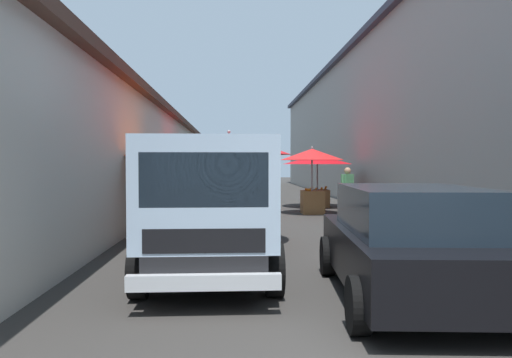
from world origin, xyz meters
The scene contains 14 objects.
ground centered at (13.50, 0.00, 0.00)m, with size 90.00×90.00×0.00m, color #33302D.
building_left_whitewash centered at (15.75, 7.36, 1.96)m, with size 49.80×7.50×3.90m.
building_right_concrete centered at (15.75, -7.36, 3.49)m, with size 49.80×7.50×6.96m.
fruit_stall_near_right centered at (16.40, 2.78, 1.84)m, with size 2.88×2.88×2.32m.
fruit_stall_far_left centered at (9.14, 2.69, 1.78)m, with size 2.79×2.79×2.36m.
fruit_stall_near_left centered at (16.06, -2.04, 1.74)m, with size 2.76×2.76×2.16m.
fruit_stall_far_right centered at (13.44, -1.39, 1.71)m, with size 2.17×2.17×2.33m.
fruit_stall_mid_lane centered at (7.33, 1.38, 1.97)m, with size 2.67×2.67×2.46m.
hatchback_car centered at (2.97, -0.91, 0.74)m, with size 4.03×2.17×1.45m.
delivery_truck centered at (3.89, 1.66, 1.04)m, with size 4.94×2.01×2.08m.
vendor_by_crates centered at (12.50, -2.39, 0.93)m, with size 0.47×0.49×1.62m.
vendor_in_shade centered at (17.64, 2.44, 0.93)m, with size 0.39×0.58×1.61m.
parked_scooter centered at (9.41, -2.14, 0.45)m, with size 1.67×0.58×1.14m.
plastic_stool centered at (8.48, -2.54, 0.33)m, with size 0.30×0.30×0.43m.
Camera 1 is at (-3.09, 1.32, 1.74)m, focal length 34.13 mm.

